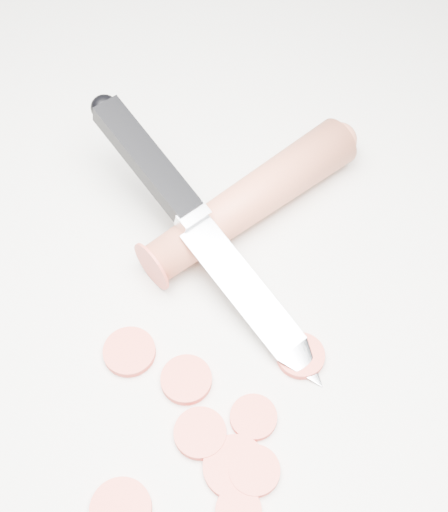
{
  "coord_description": "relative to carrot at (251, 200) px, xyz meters",
  "views": [
    {
      "loc": [
        0.0,
        -0.22,
        0.45
      ],
      "look_at": [
        0.0,
        0.06,
        0.02
      ],
      "focal_mm": 50.0,
      "sensor_mm": 36.0,
      "label": 1
    }
  ],
  "objects": [
    {
      "name": "kitchen_knife",
      "position": [
        -0.03,
        -0.04,
        0.02
      ],
      "size": [
        0.19,
        0.22,
        0.08
      ],
      "primitive_type": null,
      "color": "silver",
      "rests_on": "ground"
    },
    {
      "name": "carrot_slice_4",
      "position": [
        0.03,
        -0.12,
        -0.02
      ],
      "size": [
        0.03,
        0.03,
        0.01
      ],
      "primitive_type": "cylinder",
      "color": "#D54332",
      "rests_on": "ground"
    },
    {
      "name": "carrot_slice_3",
      "position": [
        -0.01,
        -0.22,
        -0.02
      ],
      "size": [
        0.03,
        0.03,
        0.01
      ],
      "primitive_type": "cylinder",
      "color": "#D54332",
      "rests_on": "ground"
    },
    {
      "name": "carrot_slice_2",
      "position": [
        -0.01,
        -0.2,
        -0.02
      ],
      "size": [
        0.04,
        0.04,
        0.01
      ],
      "primitive_type": "cylinder",
      "color": "#D54332",
      "rests_on": "ground"
    },
    {
      "name": "carrot_slice_0",
      "position": [
        -0.08,
        -0.22,
        -0.02
      ],
      "size": [
        0.04,
        0.04,
        0.01
      ],
      "primitive_type": "cylinder",
      "color": "#D54332",
      "rests_on": "ground"
    },
    {
      "name": "carrot_slice_6",
      "position": [
        0.0,
        -0.17,
        -0.02
      ],
      "size": [
        0.03,
        0.03,
        0.01
      ],
      "primitive_type": "cylinder",
      "color": "#D54332",
      "rests_on": "ground"
    },
    {
      "name": "carrot",
      "position": [
        0.0,
        0.0,
        0.0
      ],
      "size": [
        0.17,
        0.15,
        0.03
      ],
      "primitive_type": "cylinder",
      "rotation": [
        1.57,
        0.0,
        -0.87
      ],
      "color": "#C0593B",
      "rests_on": "ground"
    },
    {
      "name": "ground",
      "position": [
        -0.02,
        -0.11,
        -0.02
      ],
      "size": [
        2.4,
        2.4,
        0.0
      ],
      "primitive_type": "plane",
      "color": "beige",
      "rests_on": "ground"
    },
    {
      "name": "carrot_slice_8",
      "position": [
        0.0,
        -0.2,
        -0.02
      ],
      "size": [
        0.03,
        0.03,
        0.01
      ],
      "primitive_type": "cylinder",
      "color": "#D54332",
      "rests_on": "ground"
    },
    {
      "name": "carrot_slice_7",
      "position": [
        -0.08,
        -0.12,
        -0.02
      ],
      "size": [
        0.04,
        0.04,
        0.01
      ],
      "primitive_type": "cylinder",
      "color": "#D54332",
      "rests_on": "ground"
    },
    {
      "name": "carrot_slice_5",
      "position": [
        -0.03,
        -0.18,
        -0.02
      ],
      "size": [
        0.03,
        0.03,
        0.01
      ],
      "primitive_type": "cylinder",
      "color": "#D54332",
      "rests_on": "ground"
    },
    {
      "name": "carrot_slice_1",
      "position": [
        -0.04,
        -0.14,
        -0.02
      ],
      "size": [
        0.03,
        0.03,
        0.01
      ],
      "primitive_type": "cylinder",
      "color": "#D54332",
      "rests_on": "ground"
    }
  ]
}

